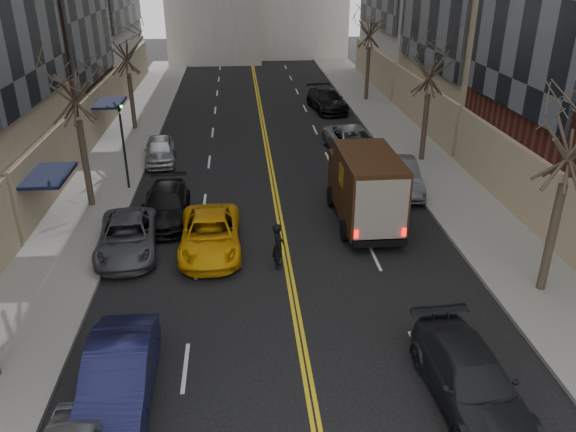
# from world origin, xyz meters

# --- Properties ---
(sidewalk_left) EXTENTS (4.00, 66.00, 0.15)m
(sidewalk_left) POSITION_xyz_m (-9.00, 27.00, 0.07)
(sidewalk_left) COLOR slate
(sidewalk_left) RESTS_ON ground
(sidewalk_right) EXTENTS (4.00, 66.00, 0.15)m
(sidewalk_right) POSITION_xyz_m (9.00, 27.00, 0.07)
(sidewalk_right) COLOR slate
(sidewalk_right) RESTS_ON ground
(tree_lf_mid) EXTENTS (3.20, 3.20, 8.91)m
(tree_lf_mid) POSITION_xyz_m (-8.80, 20.00, 6.60)
(tree_lf_mid) COLOR #382D23
(tree_lf_mid) RESTS_ON sidewalk_left
(tree_lf_far) EXTENTS (3.20, 3.20, 8.12)m
(tree_lf_far) POSITION_xyz_m (-8.80, 33.00, 6.02)
(tree_lf_far) COLOR #382D23
(tree_lf_far) RESTS_ON sidewalk_left
(tree_rt_mid) EXTENTS (3.20, 3.20, 8.32)m
(tree_rt_mid) POSITION_xyz_m (8.80, 25.00, 6.17)
(tree_rt_mid) COLOR #382D23
(tree_rt_mid) RESTS_ON sidewalk_right
(tree_rt_far) EXTENTS (3.20, 3.20, 9.11)m
(tree_rt_far) POSITION_xyz_m (8.80, 40.00, 6.74)
(tree_rt_far) COLOR #382D23
(tree_rt_far) RESTS_ON sidewalk_right
(traffic_signal) EXTENTS (0.29, 0.26, 4.70)m
(traffic_signal) POSITION_xyz_m (-7.39, 22.00, 2.82)
(traffic_signal) COLOR black
(traffic_signal) RESTS_ON sidewalk_left
(ups_truck) EXTENTS (2.55, 6.16, 3.37)m
(ups_truck) POSITION_xyz_m (3.70, 17.16, 1.70)
(ups_truck) COLOR black
(ups_truck) RESTS_ON ground
(observer_sedan) EXTENTS (2.27, 5.12, 1.46)m
(observer_sedan) POSITION_xyz_m (4.18, 5.98, 0.73)
(observer_sedan) COLOR black
(observer_sedan) RESTS_ON ground
(taxi) EXTENTS (2.47, 5.20, 1.44)m
(taxi) POSITION_xyz_m (-3.00, 15.16, 0.72)
(taxi) COLOR #DD9909
(taxi) RESTS_ON ground
(pedestrian) EXTENTS (0.50, 0.71, 1.84)m
(pedestrian) POSITION_xyz_m (-0.37, 13.56, 0.92)
(pedestrian) COLOR black
(pedestrian) RESTS_ON ground
(parked_lf_b) EXTENTS (1.81, 4.88, 1.59)m
(parked_lf_b) POSITION_xyz_m (-5.10, 6.85, 0.80)
(parked_lf_b) COLOR #111237
(parked_lf_b) RESTS_ON ground
(parked_lf_c) EXTENTS (2.70, 5.12, 1.37)m
(parked_lf_c) POSITION_xyz_m (-6.30, 15.32, 0.69)
(parked_lf_c) COLOR #47494E
(parked_lf_c) RESTS_ON ground
(parked_lf_d) EXTENTS (2.13, 4.99, 1.43)m
(parked_lf_d) POSITION_xyz_m (-5.10, 18.26, 0.72)
(parked_lf_d) COLOR black
(parked_lf_d) RESTS_ON ground
(parked_lf_e) EXTENTS (2.12, 4.35, 1.43)m
(parked_lf_e) POSITION_xyz_m (-6.30, 26.28, 0.71)
(parked_lf_e) COLOR #ADAFB5
(parked_lf_e) RESTS_ON ground
(parked_rt_a) EXTENTS (1.99, 4.92, 1.59)m
(parked_rt_a) POSITION_xyz_m (6.30, 20.80, 0.79)
(parked_rt_a) COLOR #4E5155
(parked_rt_a) RESTS_ON ground
(parked_rt_b) EXTENTS (3.28, 5.88, 1.56)m
(parked_rt_b) POSITION_xyz_m (5.10, 26.71, 0.78)
(parked_rt_b) COLOR #9C9FA3
(parked_rt_b) RESTS_ON ground
(parked_rt_c) EXTENTS (2.91, 5.71, 1.59)m
(parked_rt_c) POSITION_xyz_m (5.10, 37.26, 0.79)
(parked_rt_c) COLOR black
(parked_rt_c) RESTS_ON ground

